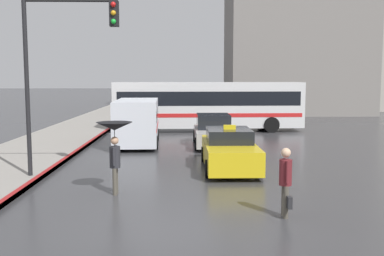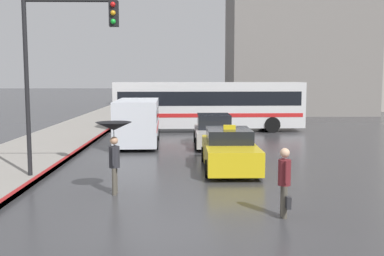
{
  "view_description": "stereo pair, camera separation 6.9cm",
  "coord_description": "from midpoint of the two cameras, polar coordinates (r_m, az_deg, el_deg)",
  "views": [
    {
      "loc": [
        0.18,
        -9.3,
        3.28
      ],
      "look_at": [
        0.58,
        7.86,
        1.4
      ],
      "focal_mm": 42.0,
      "sensor_mm": 36.0,
      "label": 1
    },
    {
      "loc": [
        0.25,
        -9.3,
        3.28
      ],
      "look_at": [
        0.58,
        7.86,
        1.4
      ],
      "focal_mm": 42.0,
      "sensor_mm": 36.0,
      "label": 2
    }
  ],
  "objects": [
    {
      "name": "pedestrian_with_umbrella",
      "position": [
        12.85,
        -9.96,
        -1.11
      ],
      "size": [
        1.02,
        1.02,
        2.07
      ],
      "rotation": [
        0.0,
        0.0,
        1.55
      ],
      "color": "#4C473D",
      "rests_on": "ground_plane"
    },
    {
      "name": "pedestrian_man",
      "position": [
        10.88,
        11.62,
        -6.24
      ],
      "size": [
        0.3,
        0.59,
        1.67
      ],
      "rotation": [
        0.0,
        0.0,
        -1.58
      ],
      "color": "#4C473D",
      "rests_on": "ground_plane"
    },
    {
      "name": "ambulance_van",
      "position": [
        22.54,
        -7.06,
        1.03
      ],
      "size": [
        2.24,
        5.31,
        2.25
      ],
      "rotation": [
        0.0,
        0.0,
        3.18
      ],
      "color": "silver",
      "rests_on": "ground_plane"
    },
    {
      "name": "sedan_red",
      "position": [
        22.1,
        2.63,
        -0.48
      ],
      "size": [
        1.91,
        4.43,
        1.55
      ],
      "rotation": [
        0.0,
        0.0,
        3.14
      ],
      "color": "#B7B2AD",
      "rests_on": "ground_plane"
    },
    {
      "name": "ground_plane",
      "position": [
        9.87,
        -2.57,
        -13.18
      ],
      "size": [
        300.0,
        300.0,
        0.0
      ],
      "primitive_type": "plane",
      "color": "#38383A"
    },
    {
      "name": "traffic_light",
      "position": [
        14.97,
        -16.37,
        9.26
      ],
      "size": [
        3.02,
        0.38,
        6.02
      ],
      "color": "black",
      "rests_on": "ground_plane"
    },
    {
      "name": "taxi",
      "position": [
        16.51,
        4.62,
        -2.84
      ],
      "size": [
        1.91,
        4.63,
        1.62
      ],
      "rotation": [
        0.0,
        0.0,
        3.14
      ],
      "color": "gold",
      "rests_on": "ground_plane"
    },
    {
      "name": "city_bus",
      "position": [
        28.49,
        1.95,
        3.09
      ],
      "size": [
        11.85,
        2.93,
        3.07
      ],
      "rotation": [
        0.0,
        0.0,
        1.6
      ],
      "color": "silver",
      "rests_on": "ground_plane"
    }
  ]
}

